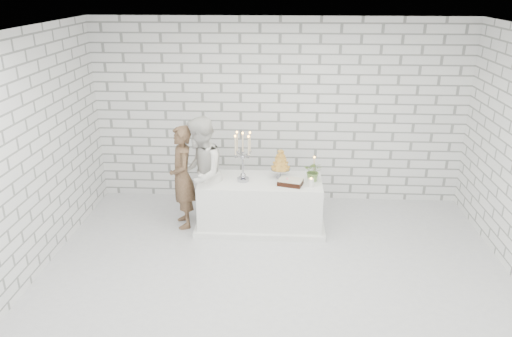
# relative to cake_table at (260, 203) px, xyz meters

# --- Properties ---
(ground) EXTENTS (6.00, 5.00, 0.01)m
(ground) POSITION_rel_cake_table_xyz_m (0.24, -1.42, -0.38)
(ground) COLOR silver
(ground) RESTS_ON ground
(ceiling) EXTENTS (6.00, 5.00, 0.01)m
(ceiling) POSITION_rel_cake_table_xyz_m (0.24, -1.42, 2.62)
(ceiling) COLOR white
(ceiling) RESTS_ON ground
(wall_back) EXTENTS (6.00, 0.01, 3.00)m
(wall_back) POSITION_rel_cake_table_xyz_m (0.24, 1.08, 1.12)
(wall_back) COLOR white
(wall_back) RESTS_ON ground
(wall_front) EXTENTS (6.00, 0.01, 3.00)m
(wall_front) POSITION_rel_cake_table_xyz_m (0.24, -3.92, 1.12)
(wall_front) COLOR white
(wall_front) RESTS_ON ground
(wall_left) EXTENTS (0.01, 5.00, 3.00)m
(wall_left) POSITION_rel_cake_table_xyz_m (-2.76, -1.42, 1.12)
(wall_left) COLOR white
(wall_left) RESTS_ON ground
(cake_table) EXTENTS (1.80, 0.80, 0.75)m
(cake_table) POSITION_rel_cake_table_xyz_m (0.00, 0.00, 0.00)
(cake_table) COLOR white
(cake_table) RESTS_ON ground
(groom) EXTENTS (0.54, 0.66, 1.57)m
(groom) POSITION_rel_cake_table_xyz_m (-1.16, -0.02, 0.41)
(groom) COLOR #4F3523
(groom) RESTS_ON ground
(bride) EXTENTS (0.70, 0.87, 1.71)m
(bride) POSITION_rel_cake_table_xyz_m (-0.87, -0.07, 0.48)
(bride) COLOR silver
(bride) RESTS_ON ground
(candelabra) EXTENTS (0.32, 0.32, 0.75)m
(candelabra) POSITION_rel_cake_table_xyz_m (-0.25, -0.04, 0.75)
(candelabra) COLOR #9D9DA7
(candelabra) RESTS_ON cake_table
(croquembouche) EXTENTS (0.31, 0.31, 0.46)m
(croquembouche) POSITION_rel_cake_table_xyz_m (0.29, 0.11, 0.61)
(croquembouche) COLOR #A9742B
(croquembouche) RESTS_ON cake_table
(chocolate_cake) EXTENTS (0.39, 0.32, 0.08)m
(chocolate_cake) POSITION_rel_cake_table_xyz_m (0.44, -0.14, 0.42)
(chocolate_cake) COLOR black
(chocolate_cake) RESTS_ON cake_table
(pillar_candle) EXTENTS (0.10, 0.10, 0.12)m
(pillar_candle) POSITION_rel_cake_table_xyz_m (0.73, -0.20, 0.44)
(pillar_candle) COLOR white
(pillar_candle) RESTS_ON cake_table
(extra_taper) EXTENTS (0.07, 0.07, 0.32)m
(extra_taper) POSITION_rel_cake_table_xyz_m (0.78, 0.13, 0.54)
(extra_taper) COLOR beige
(extra_taper) RESTS_ON cake_table
(flowers) EXTENTS (0.32, 0.29, 0.30)m
(flowers) POSITION_rel_cake_table_xyz_m (0.77, 0.02, 0.53)
(flowers) COLOR #40702E
(flowers) RESTS_ON cake_table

